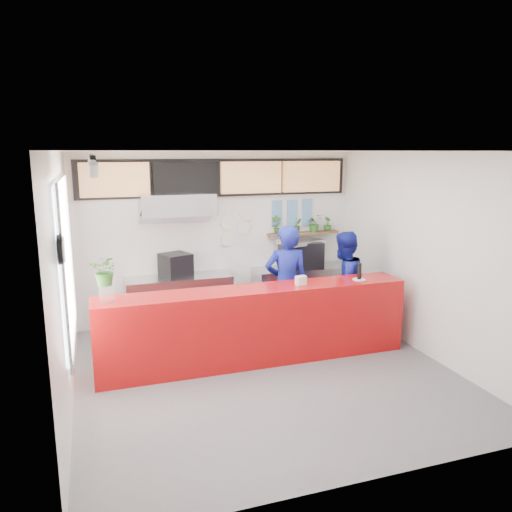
{
  "coord_description": "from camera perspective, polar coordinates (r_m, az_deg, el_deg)",
  "views": [
    {
      "loc": [
        -2.15,
        -6.06,
        2.99
      ],
      "look_at": [
        0.1,
        0.7,
        1.5
      ],
      "focal_mm": 35.0,
      "sensor_mm": 36.0,
      "label": 1
    }
  ],
  "objects": [
    {
      "name": "herb_d",
      "position": [
        9.56,
        8.18,
        3.65
      ],
      "size": [
        0.19,
        0.18,
        0.27
      ],
      "primitive_type": "imported",
      "rotation": [
        0.0,
        0.0,
        0.38
      ],
      "color": "#2A5F21",
      "rests_on": "herb_shelf"
    },
    {
      "name": "track_rail",
      "position": [
        6.06,
        -18.26,
        10.75
      ],
      "size": [
        0.05,
        2.4,
        0.04
      ],
      "primitive_type": "cube",
      "color": "black",
      "rests_on": "ceiling"
    },
    {
      "name": "herb_shelf",
      "position": [
        9.38,
        5.43,
        2.61
      ],
      "size": [
        1.4,
        0.18,
        0.04
      ],
      "primitive_type": "cube",
      "color": "brown",
      "rests_on": "wall_back"
    },
    {
      "name": "soffit",
      "position": [
        8.8,
        -4.29,
        8.91
      ],
      "size": [
        4.8,
        0.04,
        0.65
      ],
      "primitive_type": "cube",
      "color": "black",
      "rests_on": "wall_back"
    },
    {
      "name": "ceiling",
      "position": [
        6.43,
        1.15,
        11.89
      ],
      "size": [
        5.0,
        5.0,
        0.0
      ],
      "primitive_type": "plane",
      "rotation": [
        3.14,
        0.0,
        0.0
      ],
      "color": "silver"
    },
    {
      "name": "menu_board_mid_right",
      "position": [
        8.88,
        -0.55,
        8.97
      ],
      "size": [
        1.1,
        0.1,
        0.55
      ],
      "primitive_type": "cube",
      "color": "tan",
      "rests_on": "wall_back"
    },
    {
      "name": "wall_left",
      "position": [
        6.25,
        -21.07,
        -2.79
      ],
      "size": [
        0.0,
        5.0,
        5.0
      ],
      "primitive_type": "plane",
      "rotation": [
        1.57,
        0.0,
        1.57
      ],
      "color": "white",
      "rests_on": "ground"
    },
    {
      "name": "white_plate",
      "position": [
        7.67,
        11.7,
        -2.65
      ],
      "size": [
        0.22,
        0.22,
        0.01
      ],
      "primitive_type": "cylinder",
      "rotation": [
        0.0,
        0.0,
        -0.15
      ],
      "color": "silver",
      "rests_on": "service_counter"
    },
    {
      "name": "photo_frame_b",
      "position": [
        9.31,
        4.16,
        5.67
      ],
      "size": [
        0.2,
        0.02,
        0.25
      ],
      "primitive_type": "cube",
      "color": "#598CBF",
      "rests_on": "wall_back"
    },
    {
      "name": "dec_plate_a",
      "position": [
        8.93,
        -3.29,
        3.8
      ],
      "size": [
        0.24,
        0.03,
        0.24
      ],
      "primitive_type": "cylinder",
      "rotation": [
        1.57,
        0.0,
        0.0
      ],
      "color": "silver",
      "rests_on": "wall_back"
    },
    {
      "name": "menu_board_far_right",
      "position": [
        9.3,
        6.35,
        9.02
      ],
      "size": [
        1.1,
        0.1,
        0.55
      ],
      "primitive_type": "cube",
      "color": "tan",
      "rests_on": "wall_back"
    },
    {
      "name": "herb_b",
      "position": [
        9.31,
        4.78,
        3.52
      ],
      "size": [
        0.16,
        0.14,
        0.27
      ],
      "primitive_type": "imported",
      "rotation": [
        0.0,
        0.0,
        0.12
      ],
      "color": "#2A5F21",
      "rests_on": "herb_shelf"
    },
    {
      "name": "floor",
      "position": [
        7.1,
        1.05,
        -13.12
      ],
      "size": [
        5.0,
        5.0,
        0.0
      ],
      "primitive_type": "plane",
      "color": "slate",
      "rests_on": "ground"
    },
    {
      "name": "prep_bench",
      "position": [
        8.75,
        -8.76,
        -5.21
      ],
      "size": [
        1.8,
        0.6,
        0.9
      ],
      "primitive_type": "cube",
      "color": "#B2B5BA",
      "rests_on": "ground"
    },
    {
      "name": "wall_clock_rim",
      "position": [
        5.26,
        -21.46,
        0.68
      ],
      "size": [
        0.05,
        0.3,
        0.3
      ],
      "primitive_type": "cylinder",
      "rotation": [
        0.0,
        1.57,
        0.0
      ],
      "color": "black",
      "rests_on": "wall_left"
    },
    {
      "name": "cream_band",
      "position": [
        8.83,
        -4.34,
        9.24
      ],
      "size": [
        5.0,
        0.02,
        0.8
      ],
      "primitive_type": "cube",
      "color": "beige",
      "rests_on": "wall_back"
    },
    {
      "name": "basil_vase",
      "position": [
        6.6,
        -16.81,
        -1.61
      ],
      "size": [
        0.45,
        0.43,
        0.4
      ],
      "primitive_type": "imported",
      "rotation": [
        0.0,
        0.0,
        -0.41
      ],
      "color": "#2A5F21",
      "rests_on": "glass_vase"
    },
    {
      "name": "menu_board_far_left",
      "position": [
        8.47,
        -15.84,
        8.39
      ],
      "size": [
        1.1,
        0.1,
        0.55
      ],
      "primitive_type": "cube",
      "color": "tan",
      "rests_on": "wall_back"
    },
    {
      "name": "glass_vase",
      "position": [
        6.67,
        -16.66,
        -4.1
      ],
      "size": [
        0.24,
        0.24,
        0.24
      ],
      "primitive_type": "cylinder",
      "rotation": [
        0.0,
        0.0,
        0.28
      ],
      "color": "silver",
      "rests_on": "service_counter"
    },
    {
      "name": "espresso_tray",
      "position": [
        9.16,
        5.15,
        1.67
      ],
      "size": [
        0.87,
        0.72,
        0.07
      ],
      "primitive_type": "cube",
      "rotation": [
        0.0,
        0.0,
        0.32
      ],
      "color": "#A7A9AE",
      "rests_on": "espresso_machine"
    },
    {
      "name": "extraction_hood",
      "position": [
        8.37,
        -9.07,
        5.9
      ],
      "size": [
        1.2,
        0.7,
        0.35
      ],
      "primitive_type": "cube",
      "color": "#B2B5BA",
      "rests_on": "ceiling"
    },
    {
      "name": "photo_frame_a",
      "position": [
        9.2,
        2.42,
        5.62
      ],
      "size": [
        0.2,
        0.02,
        0.25
      ],
      "primitive_type": "cube",
      "color": "#598CBF",
      "rests_on": "wall_back"
    },
    {
      "name": "photo_frame_c",
      "position": [
        9.42,
        5.85,
        5.72
      ],
      "size": [
        0.2,
        0.02,
        0.25
      ],
      "primitive_type": "cube",
      "color": "#598CBF",
      "rests_on": "wall_back"
    },
    {
      "name": "espresso_machine",
      "position": [
        9.21,
        5.12,
        0.17
      ],
      "size": [
        0.82,
        0.64,
        0.48
      ],
      "primitive_type": "cube",
      "rotation": [
        0.0,
        0.0,
        -0.15
      ],
      "color": "black",
      "rests_on": "right_bench"
    },
    {
      "name": "pepper_mill",
      "position": [
        7.64,
        11.74,
        -1.7
      ],
      "size": [
        0.07,
        0.07,
        0.25
      ],
      "primitive_type": "cylinder",
      "rotation": [
        0.0,
        0.0,
        0.18
      ],
      "color": "black",
      "rests_on": "white_plate"
    },
    {
      "name": "window_frame",
      "position": [
        6.5,
        -20.66,
        -0.41
      ],
      "size": [
        0.03,
        2.3,
        2.0
      ],
      "primitive_type": "cube",
      "color": "#B2B5BA",
      "rests_on": "wall_left"
    },
    {
      "name": "menu_board_mid_left",
      "position": [
        8.6,
        -8.02,
        8.76
      ],
      "size": [
        1.1,
        0.1,
        0.55
      ],
      "primitive_type": "cube",
      "color": "black",
      "rests_on": "wall_back"
    },
    {
      "name": "service_counter",
      "position": [
        7.24,
        -0.0,
        -7.9
      ],
      "size": [
        4.5,
        0.6,
        1.1
      ],
      "primitive_type": "cube",
      "color": "#A80C0D",
      "rests_on": "ground"
    },
    {
      "name": "staff_center",
      "position": [
        7.89,
        3.5,
        -3.26
      ],
      "size": [
        0.76,
        0.57,
        1.89
      ],
      "primitive_type": "imported",
      "rotation": [
        0.0,
        0.0,
        2.95
      ],
      "color": "navy",
      "rests_on": "ground"
    },
    {
      "name": "herb_a",
      "position": [
        9.14,
        2.31,
        3.62
      ],
      "size": [
        0.21,
        0.18,
        0.34
      ],
      "primitive_type": "imported",
      "rotation": [
        0.0,
        0.0,
        -0.41
      ],
      "color": "#2A5F21",
      "rests_on": "herb_shelf"
    },
    {
      "name": "panini_oven",
      "position": [
        8.58,
        -9.17,
        -1.06
      ],
      "size": [
        0.58,
        0.58,
        0.4
      ],
      "primitive_type": "cube",
      "rotation": [
        0.0,
        0.0,
        0.36
      ],
      "color": "black",
      "rests_on": "prep_bench"
    },
    {
      "name": "wall_clock_face",
      "position": [
        5.26,
        -21.14,
        0.7
      ],
      "size": [
        0.02,
        0.26,
        0.26
      ],
      "primitive_type": "cylinder",
      "rotation": [
        0.0,
        1.57,
        0.0
      ],
      "color": "white",
      "rests_on": "wall_left"
    },
    {
      "name": "dec_plate_d",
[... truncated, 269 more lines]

